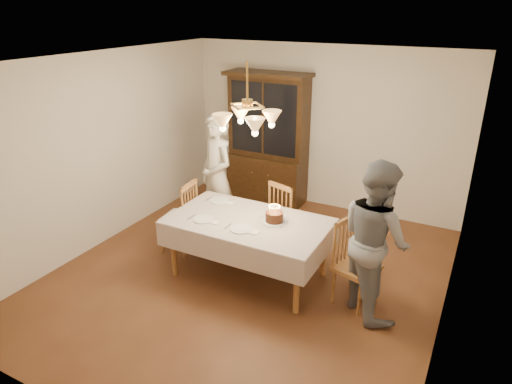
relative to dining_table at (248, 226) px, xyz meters
The scene contains 14 objects.
ground 0.68m from the dining_table, ahead, with size 5.00×5.00×0.00m, color #542C18.
room_shell 0.90m from the dining_table, ahead, with size 5.00×5.00×5.00m.
dining_table is the anchor object (origin of this frame).
china_hutch 2.44m from the dining_table, 110.90° to the left, with size 1.38×0.54×2.16m.
chair_far_side 0.89m from the dining_table, 79.37° to the left, with size 0.55×0.53×1.00m.
chair_left_end 1.18m from the dining_table, behind, with size 0.47×0.48×1.00m.
chair_right_end 1.34m from the dining_table, ahead, with size 0.53×0.54×1.00m.
elderly_woman 1.22m from the dining_table, 139.90° to the left, with size 0.65×0.43×1.79m, color beige.
adult_in_grey 1.51m from the dining_table, ahead, with size 0.84×0.66×1.73m, color slate.
birthday_cake 0.34m from the dining_table, 19.35° to the left, with size 0.30×0.30×0.21m.
place_setting_near_left 0.53m from the dining_table, 152.62° to the right, with size 0.40×0.25×0.02m.
place_setting_near_right 0.27m from the dining_table, 77.18° to the right, with size 0.40×0.25×0.02m.
place_setting_far_left 0.68m from the dining_table, 151.56° to the left, with size 0.38×0.24×0.02m.
chandelier 1.29m from the dining_table, 155.46° to the right, with size 0.62×0.62×0.73m.
Camera 1 is at (2.36, -4.29, 3.16)m, focal length 32.00 mm.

